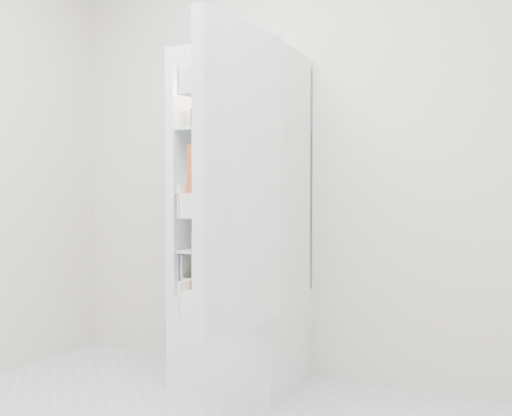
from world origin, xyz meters
The scene contains 19 objects.
room_walls centered at (0.00, 0.00, 1.59)m, with size 3.02×3.02×2.61m.
refrigerator centered at (-0.20, 1.25, 0.67)m, with size 0.60×0.60×1.80m.
shelf_low centered at (-0.20, 1.19, 0.74)m, with size 0.49×0.53×0.01m, color silver.
shelf_mid centered at (-0.20, 1.19, 1.05)m, with size 0.49×0.53×0.01m, color silver.
shelf_top centered at (-0.20, 1.19, 1.38)m, with size 0.49×0.53×0.01m, color silver.
crisper_left centered at (-0.32, 1.19, 0.61)m, with size 0.23×0.46×0.22m, color silver, non-canonical shape.
crisper_right centered at (-0.08, 1.19, 0.61)m, with size 0.23×0.46×0.22m, color silver, non-canonical shape.
condiment_jars centered at (-0.21, 1.13, 1.43)m, with size 0.46×0.34×0.08m.
squeeze_bottle centered at (-0.07, 1.31, 1.49)m, with size 0.06×0.06×0.20m, color white.
tub_white centered at (-0.37, 1.15, 1.11)m, with size 0.15×0.15×0.10m, color silver.
tin_red centered at (-0.01, 1.13, 1.09)m, with size 0.09×0.09×0.06m, color #B41B28.
foil_tray centered at (-0.29, 1.20, 1.08)m, with size 0.15×0.11×0.04m, color silver.
red_cabbage centered at (-0.16, 1.21, 0.82)m, with size 0.15×0.15×0.15m, color #5B1F50.
bell_pepper centered at (-0.31, 1.04, 0.80)m, with size 0.10×0.10×0.10m, color red.
mushroom_bowl centered at (-0.36, 1.30, 0.78)m, with size 0.15×0.15×0.07m, color #7DA9BB.
salad_bag centered at (-0.15, 0.97, 0.80)m, with size 0.10×0.10×0.10m, color #9EBC8D.
citrus_pile centered at (-0.32, 1.16, 0.58)m, with size 0.20×0.31×0.16m.
veg_pile centered at (-0.07, 1.18, 0.56)m, with size 0.16×0.30×0.10m.
fridge_door centered at (0.07, 0.61, 1.09)m, with size 0.23×0.60×1.30m.
Camera 1 is at (1.20, -1.57, 1.07)m, focal length 40.00 mm.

